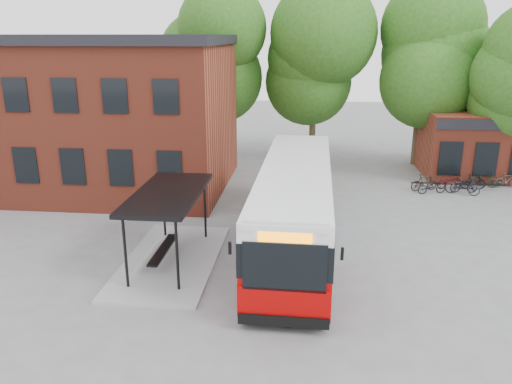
# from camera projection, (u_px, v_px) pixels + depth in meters

# --- Properties ---
(ground) EXTENTS (100.00, 100.00, 0.00)m
(ground) POSITION_uv_depth(u_px,v_px,m) (288.00, 256.00, 20.01)
(ground) COLOR slate
(station_building) EXTENTS (18.40, 10.40, 8.50)m
(station_building) POSITION_uv_depth(u_px,v_px,m) (69.00, 112.00, 28.55)
(station_building) COLOR maroon
(station_building) RESTS_ON ground
(bus_shelter) EXTENTS (3.60, 7.00, 2.90)m
(bus_shelter) POSITION_uv_depth(u_px,v_px,m) (170.00, 227.00, 19.06)
(bus_shelter) COLOR black
(bus_shelter) RESTS_ON ground
(bike_rail) EXTENTS (5.20, 0.10, 0.38)m
(bike_rail) POSITION_uv_depth(u_px,v_px,m) (457.00, 187.00, 28.53)
(bike_rail) COLOR black
(bike_rail) RESTS_ON ground
(tree_0) EXTENTS (7.92, 7.92, 11.00)m
(tree_0) POSITION_uv_depth(u_px,v_px,m) (211.00, 81.00, 34.13)
(tree_0) COLOR #245216
(tree_0) RESTS_ON ground
(tree_1) EXTENTS (7.92, 7.92, 10.40)m
(tree_1) POSITION_uv_depth(u_px,v_px,m) (314.00, 85.00, 34.49)
(tree_1) COLOR #245216
(tree_1) RESTS_ON ground
(tree_2) EXTENTS (7.92, 7.92, 11.00)m
(tree_2) POSITION_uv_depth(u_px,v_px,m) (421.00, 83.00, 32.76)
(tree_2) COLOR #245216
(tree_2) RESTS_ON ground
(city_bus) EXTENTS (3.12, 13.47, 3.41)m
(city_bus) POSITION_uv_depth(u_px,v_px,m) (295.00, 207.00, 20.57)
(city_bus) COLOR #A00202
(city_bus) RESTS_ON ground
(bicycle_0) EXTENTS (1.76, 1.00, 0.87)m
(bicycle_0) POSITION_uv_depth(u_px,v_px,m) (432.00, 186.00, 27.76)
(bicycle_0) COLOR black
(bicycle_0) RESTS_ON ground
(bicycle_1) EXTENTS (1.70, 0.98, 0.98)m
(bicycle_1) POSITION_uv_depth(u_px,v_px,m) (424.00, 182.00, 28.28)
(bicycle_1) COLOR black
(bicycle_1) RESTS_ON ground
(bicycle_2) EXTENTS (1.72, 0.93, 0.86)m
(bicycle_2) POSITION_uv_depth(u_px,v_px,m) (451.00, 181.00, 28.71)
(bicycle_2) COLOR #4A0B11
(bicycle_2) RESTS_ON ground
(bicycle_3) EXTENTS (1.53, 0.49, 0.91)m
(bicycle_3) POSITION_uv_depth(u_px,v_px,m) (464.00, 185.00, 27.91)
(bicycle_3) COLOR black
(bicycle_3) RESTS_ON ground
(bicycle_4) EXTENTS (1.94, 1.24, 0.96)m
(bicycle_4) POSITION_uv_depth(u_px,v_px,m) (463.00, 186.00, 27.60)
(bicycle_4) COLOR #2B2B31
(bicycle_4) RESTS_ON ground
(bicycle_5) EXTENTS (1.54, 0.61, 0.90)m
(bicycle_5) POSITION_uv_depth(u_px,v_px,m) (473.00, 182.00, 28.58)
(bicycle_5) COLOR black
(bicycle_5) RESTS_ON ground
(bicycle_6) EXTENTS (1.73, 0.91, 0.87)m
(bicycle_6) POSITION_uv_depth(u_px,v_px,m) (483.00, 180.00, 28.98)
(bicycle_6) COLOR #0F3220
(bicycle_6) RESTS_ON ground
(bicycle_7) EXTENTS (1.48, 0.43, 0.89)m
(bicycle_7) POSITION_uv_depth(u_px,v_px,m) (508.00, 180.00, 28.86)
(bicycle_7) COLOR #423D38
(bicycle_7) RESTS_ON ground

